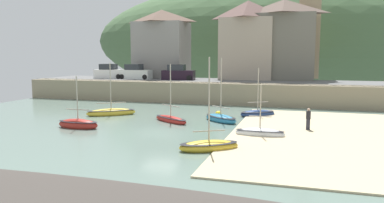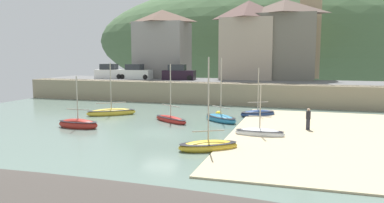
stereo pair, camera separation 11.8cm
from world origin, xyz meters
TOP-DOWN VIEW (x-y plane):
  - ground at (1.40, -9.56)m, footprint 48.00×41.00m
  - quay_seawall at (0.00, 17.50)m, footprint 48.00×9.40m
  - hillside_backdrop at (5.28, 55.20)m, footprint 80.00×44.00m
  - waterfront_building_left at (-9.47, 25.20)m, footprint 7.29×5.85m
  - waterfront_building_centre at (2.67, 25.20)m, footprint 7.04×6.22m
  - waterfront_building_right at (7.23, 25.20)m, footprint 8.04×5.49m
  - church_with_spire at (10.41, 29.20)m, footprint 3.00×3.00m
  - sailboat_tall_mast at (5.92, 9.54)m, footprint 3.60×3.05m
  - rowboat_small_beached at (-6.77, -0.07)m, footprint 3.40×1.32m
  - sailboat_white_hull at (7.09, 0.86)m, footprint 3.47×1.07m
  - sailboat_nearest_shore at (4.58, -3.77)m, footprint 3.84×3.02m
  - fishing_boat_green at (3.25, 5.80)m, footprint 3.72×3.40m
  - motorboat_with_cabin at (-0.75, 4.40)m, footprint 3.89×3.04m
  - sailboat_far_left at (-7.28, 6.13)m, footprint 4.37×3.58m
  - parked_car_near_slipway at (-15.32, 20.70)m, footprint 4.24×2.06m
  - parked_car_by_wall at (-11.53, 20.70)m, footprint 4.11×1.82m
  - parked_car_end_of_row at (-5.56, 20.70)m, footprint 4.21×2.00m
  - person_on_slipway at (10.31, 3.76)m, footprint 0.34×0.34m
  - mooring_buoy at (2.50, 8.33)m, footprint 0.63×0.63m

SIDE VIEW (x-z plane):
  - ground at x=1.40m, z-range -0.14..0.47m
  - mooring_buoy at x=2.50m, z-range -0.13..0.51m
  - motorboat_with_cabin at x=-0.75m, z-range -2.27..2.75m
  - sailboat_tall_mast at x=5.92m, z-range -2.06..2.56m
  - sailboat_white_hull at x=7.09m, z-range -1.64..2.15m
  - sailboat_nearest_shore at x=4.58m, z-range -2.58..3.12m
  - fishing_boat_green at x=3.25m, z-range -2.51..3.05m
  - sailboat_far_left at x=-7.28m, z-range -2.27..2.82m
  - rowboat_small_beached at x=-6.77m, z-range -1.82..2.41m
  - person_on_slipway at x=10.31m, z-range 0.17..1.79m
  - quay_seawall at x=0.00m, z-range 0.16..2.56m
  - parked_car_near_slipway at x=-15.32m, z-range 2.23..4.18m
  - parked_car_by_wall at x=-11.53m, z-range 2.23..4.18m
  - parked_car_end_of_row at x=-5.56m, z-range 2.23..4.18m
  - waterfront_building_left at x=-9.47m, z-range 2.47..11.89m
  - waterfront_building_right at x=7.23m, z-range 2.47..12.66m
  - waterfront_building_centre at x=2.67m, z-range 2.49..12.70m
  - hillside_backdrop at x=5.28m, z-range -3.61..20.46m
  - church_with_spire at x=10.41m, z-range 2.63..18.55m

